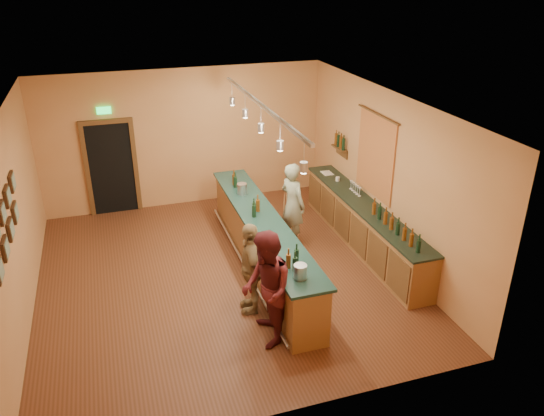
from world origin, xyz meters
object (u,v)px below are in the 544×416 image
object	(u,v)px
customer_b	(251,268)
bar_stool	(288,193)
bartender	(293,204)
back_counter	(364,225)
tasting_bar	(262,240)
customer_a	(267,289)

from	to	relation	value
customer_b	bar_stool	xyz separation A→B (m)	(1.85, 3.39, -0.32)
customer_b	bar_stool	distance (m)	3.88
customer_b	bartender	bearing A→B (deg)	153.93
back_counter	bartender	world-z (taller)	bartender
bartender	bar_stool	size ratio (longest dim) A/B	2.80
tasting_bar	bartender	bearing A→B (deg)	41.46
bartender	customer_b	size ratio (longest dim) A/B	1.09
tasting_bar	customer_a	xyz separation A→B (m)	(-0.55, -2.04, 0.31)
customer_a	back_counter	bearing A→B (deg)	135.94
customer_b	customer_a	bearing A→B (deg)	9.97
bartender	customer_b	xyz separation A→B (m)	(-1.44, -1.98, -0.07)
tasting_bar	bar_stool	size ratio (longest dim) A/B	8.23
customer_a	customer_b	distance (m)	0.85
bar_stool	bartender	bearing A→B (deg)	-106.35
bartender	bar_stool	bearing A→B (deg)	-37.93
customer_a	customer_b	size ratio (longest dim) A/B	1.15
bar_stool	customer_b	bearing A→B (deg)	-118.65
tasting_bar	customer_a	distance (m)	2.13
back_counter	customer_a	world-z (taller)	customer_a
customer_a	customer_b	xyz separation A→B (m)	(0.00, 0.84, -0.12)
bartender	customer_a	size ratio (longest dim) A/B	0.95
back_counter	bartender	bearing A→B (deg)	154.98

